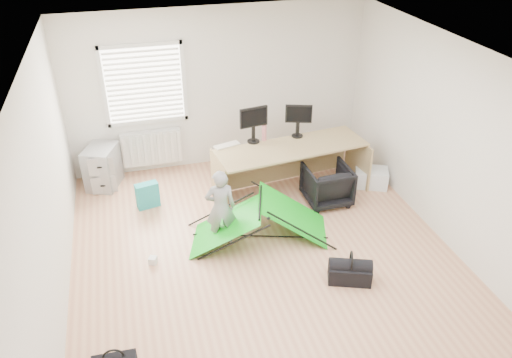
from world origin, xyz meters
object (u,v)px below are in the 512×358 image
object	(u,v)px
storage_crate	(371,177)
monitor_left	(253,129)
person	(221,208)
monitor_right	(298,125)
thermos	(264,133)
filing_cabinet	(103,167)
duffel_bag	(350,273)
desk	(291,169)
office_chair	(327,184)
kite	(260,220)

from	to	relation	value
storage_crate	monitor_left	bearing A→B (deg)	164.80
monitor_left	person	distance (m)	1.62
monitor_right	thermos	bearing A→B (deg)	-162.40
filing_cabinet	duffel_bag	world-z (taller)	filing_cabinet
desk	monitor_left	bearing A→B (deg)	141.47
filing_cabinet	monitor_left	size ratio (longest dim) A/B	1.53
duffel_bag	monitor_right	bearing A→B (deg)	107.16
thermos	person	bearing A→B (deg)	-126.62
monitor_left	thermos	xyz separation A→B (m)	(0.18, 0.01, -0.08)
filing_cabinet	thermos	bearing A→B (deg)	7.81
person	duffel_bag	xyz separation A→B (m)	(1.37, -1.20, -0.45)
monitor_left	office_chair	xyz separation A→B (m)	(0.97, -0.76, -0.71)
duffel_bag	office_chair	bearing A→B (deg)	97.98
monitor_left	monitor_right	bearing A→B (deg)	-8.35
storage_crate	duffel_bag	xyz separation A→B (m)	(-1.30, -2.02, -0.03)
monitor_right	person	xyz separation A→B (m)	(-1.54, -1.33, -0.44)
monitor_left	duffel_bag	bearing A→B (deg)	-86.12
filing_cabinet	storage_crate	world-z (taller)	filing_cabinet
monitor_right	kite	xyz separation A→B (m)	(-1.00, -1.37, -0.70)
filing_cabinet	monitor_right	distance (m)	3.22
thermos	storage_crate	xyz separation A→B (m)	(1.68, -0.52, -0.79)
thermos	monitor_left	bearing A→B (deg)	-176.11
thermos	duffel_bag	size ratio (longest dim) A/B	0.50
office_chair	duffel_bag	bearing A→B (deg)	76.31
filing_cabinet	monitor_right	bearing A→B (deg)	10.13
office_chair	thermos	bearing A→B (deg)	-45.15
office_chair	person	bearing A→B (deg)	16.77
thermos	office_chair	world-z (taller)	thermos
desk	filing_cabinet	world-z (taller)	desk
thermos	office_chair	bearing A→B (deg)	-44.46
filing_cabinet	person	xyz separation A→B (m)	(1.54, -1.98, 0.22)
desk	monitor_left	xyz separation A→B (m)	(-0.53, 0.32, 0.62)
storage_crate	kite	bearing A→B (deg)	-157.97
monitor_left	kite	xyz separation A→B (m)	(-0.27, -1.37, -0.72)
monitor_right	office_chair	distance (m)	1.06
person	duffel_bag	bearing A→B (deg)	143.95
filing_cabinet	duffel_bag	bearing A→B (deg)	-25.42
office_chair	person	xyz separation A→B (m)	(-1.78, -0.56, 0.26)
person	storage_crate	size ratio (longest dim) A/B	2.17
monitor_right	storage_crate	xyz separation A→B (m)	(1.13, -0.51, -0.85)
desk	person	xyz separation A→B (m)	(-1.34, -1.00, 0.16)
desk	person	distance (m)	1.68
monitor_right	storage_crate	bearing A→B (deg)	-5.74
monitor_left	duffel_bag	size ratio (longest dim) A/B	0.85
desk	duffel_bag	bearing A→B (deg)	-95.89
monitor_left	thermos	distance (m)	0.20
filing_cabinet	monitor_right	xyz separation A→B (m)	(3.08, -0.65, 0.66)
office_chair	person	distance (m)	1.88
person	monitor_right	bearing A→B (deg)	-134.17
kite	filing_cabinet	bearing A→B (deg)	153.54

